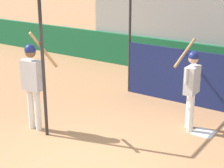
{
  "coord_description": "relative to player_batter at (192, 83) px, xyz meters",
  "views": [
    {
      "loc": [
        3.76,
        -4.56,
        3.57
      ],
      "look_at": [
        -0.46,
        1.72,
        1.05
      ],
      "focal_mm": 60.0,
      "sensor_mm": 36.0,
      "label": 1
    }
  ],
  "objects": [
    {
      "name": "batting_cage",
      "position": [
        -0.43,
        0.86,
        0.2
      ],
      "size": [
        4.03,
        3.45,
        3.1
      ],
      "color": "#282828",
      "rests_on": "ground"
    },
    {
      "name": "player_batter",
      "position": [
        0.0,
        0.0,
        0.0
      ],
      "size": [
        0.52,
        0.87,
        1.93
      ],
      "rotation": [
        0.0,
        0.0,
        1.57
      ],
      "color": "white",
      "rests_on": "ground"
    },
    {
      "name": "home_plate",
      "position": [
        0.36,
        -0.01,
        -1.06
      ],
      "size": [
        0.44,
        0.44,
        0.02
      ],
      "color": "white",
      "rests_on": "ground"
    },
    {
      "name": "outfield_wall",
      "position": [
        -0.95,
        3.72,
        -0.52
      ],
      "size": [
        24.0,
        0.12,
        1.1
      ],
      "color": "#196038",
      "rests_on": "ground"
    },
    {
      "name": "player_waiting",
      "position": [
        -2.82,
        -1.88,
        0.11
      ],
      "size": [
        0.8,
        0.57,
        2.24
      ],
      "rotation": [
        0.0,
        0.0,
        0.06
      ],
      "color": "white",
      "rests_on": "ground"
    }
  ]
}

